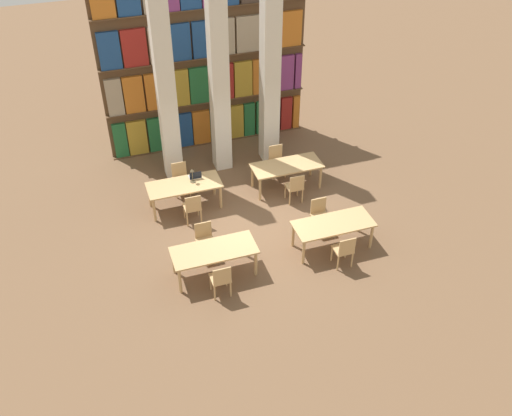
{
  "coord_description": "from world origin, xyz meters",
  "views": [
    {
      "loc": [
        -3.54,
        -10.65,
        9.18
      ],
      "look_at": [
        0.0,
        -0.14,
        0.66
      ],
      "focal_mm": 40.0,
      "sensor_mm": 36.0,
      "label": 1
    }
  ],
  "objects_px": {
    "pillar_right": "(270,62)",
    "reading_table_1": "(333,226)",
    "chair_6": "(295,187)",
    "laptop": "(195,176)",
    "chair_7": "(277,160)",
    "chair_3": "(320,214)",
    "reading_table_0": "(214,253)",
    "desk_lamp_0": "(192,173)",
    "chair_0": "(221,279)",
    "pillar_center": "(218,69)",
    "reading_table_3": "(287,168)",
    "reading_table_2": "(184,187)",
    "chair_2": "(344,250)",
    "chair_1": "(205,239)",
    "chair_5": "(180,177)",
    "chair_4": "(193,207)",
    "pillar_left": "(164,76)"
  },
  "relations": [
    {
      "from": "pillar_center",
      "to": "chair_5",
      "type": "xyz_separation_m",
      "value": [
        -1.43,
        -0.93,
        -2.52
      ]
    },
    {
      "from": "chair_0",
      "to": "chair_6",
      "type": "height_order",
      "value": "same"
    },
    {
      "from": "chair_4",
      "to": "chair_2",
      "type": "bearing_deg",
      "value": -42.61
    },
    {
      "from": "chair_0",
      "to": "pillar_center",
      "type": "bearing_deg",
      "value": 73.88
    },
    {
      "from": "pillar_right",
      "to": "chair_7",
      "type": "relative_size",
      "value": 6.76
    },
    {
      "from": "chair_2",
      "to": "chair_6",
      "type": "bearing_deg",
      "value": 93.0
    },
    {
      "from": "pillar_right",
      "to": "reading_table_2",
      "type": "height_order",
      "value": "pillar_right"
    },
    {
      "from": "reading_table_2",
      "to": "pillar_right",
      "type": "bearing_deg",
      "value": 29.25
    },
    {
      "from": "reading_table_2",
      "to": "reading_table_3",
      "type": "distance_m",
      "value": 2.84
    },
    {
      "from": "desk_lamp_0",
      "to": "chair_6",
      "type": "xyz_separation_m",
      "value": [
        2.57,
        -0.73,
        -0.51
      ]
    },
    {
      "from": "reading_table_0",
      "to": "laptop",
      "type": "distance_m",
      "value": 2.91
    },
    {
      "from": "chair_0",
      "to": "reading_table_1",
      "type": "xyz_separation_m",
      "value": [
        2.96,
        0.7,
        0.16
      ]
    },
    {
      "from": "chair_2",
      "to": "pillar_center",
      "type": "bearing_deg",
      "value": 106.53
    },
    {
      "from": "pillar_right",
      "to": "reading_table_1",
      "type": "xyz_separation_m",
      "value": [
        0.08,
        -4.3,
        -2.36
      ]
    },
    {
      "from": "chair_1",
      "to": "desk_lamp_0",
      "type": "distance_m",
      "value": 2.1
    },
    {
      "from": "chair_2",
      "to": "desk_lamp_0",
      "type": "distance_m",
      "value": 4.38
    },
    {
      "from": "reading_table_0",
      "to": "desk_lamp_0",
      "type": "xyz_separation_m",
      "value": [
        0.18,
        2.72,
        0.35
      ]
    },
    {
      "from": "chair_3",
      "to": "laptop",
      "type": "height_order",
      "value": "laptop"
    },
    {
      "from": "chair_4",
      "to": "chair_5",
      "type": "xyz_separation_m",
      "value": [
        0.0,
        1.39,
        0.0
      ]
    },
    {
      "from": "chair_6",
      "to": "reading_table_0",
      "type": "bearing_deg",
      "value": -144.04
    },
    {
      "from": "chair_7",
      "to": "chair_2",
      "type": "bearing_deg",
      "value": 91.98
    },
    {
      "from": "pillar_right",
      "to": "chair_2",
      "type": "distance_m",
      "value": 5.59
    },
    {
      "from": "reading_table_0",
      "to": "reading_table_3",
      "type": "height_order",
      "value": "same"
    },
    {
      "from": "pillar_left",
      "to": "chair_2",
      "type": "distance_m",
      "value": 6.31
    },
    {
      "from": "reading_table_2",
      "to": "laptop",
      "type": "height_order",
      "value": "laptop"
    },
    {
      "from": "chair_3",
      "to": "chair_6",
      "type": "xyz_separation_m",
      "value": [
        -0.14,
        1.29,
        0.0
      ]
    },
    {
      "from": "chair_7",
      "to": "chair_1",
      "type": "bearing_deg",
      "value": 43.93
    },
    {
      "from": "pillar_left",
      "to": "laptop",
      "type": "relative_size",
      "value": 18.75
    },
    {
      "from": "reading_table_1",
      "to": "chair_5",
      "type": "relative_size",
      "value": 2.15
    },
    {
      "from": "reading_table_3",
      "to": "chair_6",
      "type": "bearing_deg",
      "value": -92.07
    },
    {
      "from": "chair_6",
      "to": "laptop",
      "type": "bearing_deg",
      "value": 159.83
    },
    {
      "from": "chair_1",
      "to": "chair_7",
      "type": "distance_m",
      "value": 3.87
    },
    {
      "from": "desk_lamp_0",
      "to": "reading_table_3",
      "type": "xyz_separation_m",
      "value": [
        2.59,
        -0.03,
        -0.35
      ]
    },
    {
      "from": "laptop",
      "to": "desk_lamp_0",
      "type": "bearing_deg",
      "value": 59.98
    },
    {
      "from": "pillar_right",
      "to": "chair_7",
      "type": "bearing_deg",
      "value": -95.68
    },
    {
      "from": "chair_4",
      "to": "reading_table_1",
      "type": "bearing_deg",
      "value": -34.01
    },
    {
      "from": "chair_2",
      "to": "chair_3",
      "type": "distance_m",
      "value": 1.39
    },
    {
      "from": "chair_0",
      "to": "chair_4",
      "type": "height_order",
      "value": "same"
    },
    {
      "from": "chair_1",
      "to": "reading_table_2",
      "type": "height_order",
      "value": "chair_1"
    },
    {
      "from": "chair_5",
      "to": "reading_table_1",
      "type": "bearing_deg",
      "value": 131.11
    },
    {
      "from": "reading_table_0",
      "to": "chair_6",
      "type": "xyz_separation_m",
      "value": [
        2.75,
        1.99,
        -0.16
      ]
    },
    {
      "from": "chair_0",
      "to": "chair_1",
      "type": "distance_m",
      "value": 1.39
    },
    {
      "from": "pillar_left",
      "to": "chair_0",
      "type": "relative_size",
      "value": 6.76
    },
    {
      "from": "chair_6",
      "to": "chair_7",
      "type": "height_order",
      "value": "same"
    },
    {
      "from": "reading_table_0",
      "to": "desk_lamp_0",
      "type": "relative_size",
      "value": 4.79
    },
    {
      "from": "pillar_center",
      "to": "chair_2",
      "type": "bearing_deg",
      "value": -73.47
    },
    {
      "from": "reading_table_3",
      "to": "reading_table_2",
      "type": "bearing_deg",
      "value": -179.95
    },
    {
      "from": "reading_table_1",
      "to": "chair_2",
      "type": "xyz_separation_m",
      "value": [
        -0.03,
        -0.69,
        -0.16
      ]
    },
    {
      "from": "pillar_right",
      "to": "chair_5",
      "type": "xyz_separation_m",
      "value": [
        -2.86,
        -0.93,
        -2.52
      ]
    },
    {
      "from": "chair_0",
      "to": "laptop",
      "type": "bearing_deg",
      "value": 84.83
    }
  ]
}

